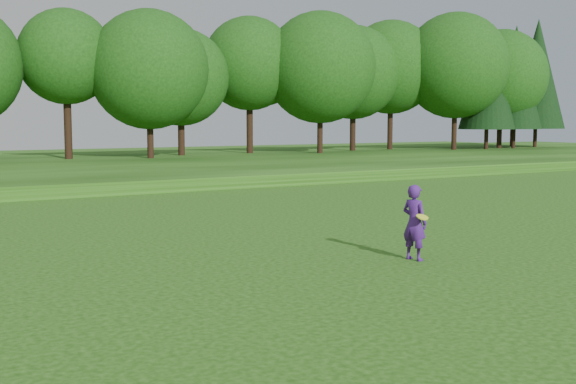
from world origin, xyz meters
TOP-DOWN VIEW (x-y plane):
  - ground at (0.00, 0.00)m, footprint 140.00×140.00m
  - walking_path at (0.00, 20.00)m, footprint 130.00×1.60m
  - woman at (4.02, 1.57)m, footprint 0.55×0.87m

SIDE VIEW (x-z plane):
  - ground at x=0.00m, z-range 0.00..0.00m
  - walking_path at x=0.00m, z-range 0.00..0.04m
  - woman at x=4.02m, z-range 0.00..1.76m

